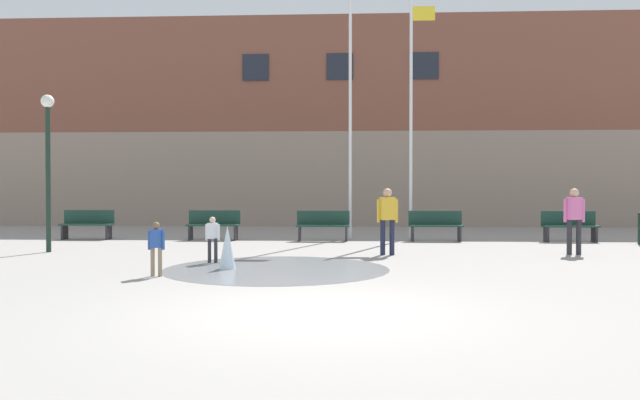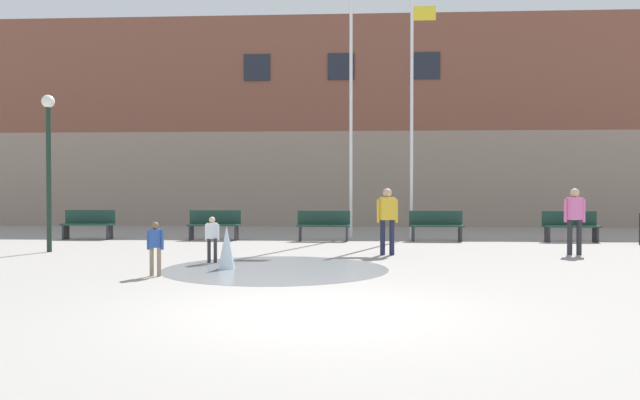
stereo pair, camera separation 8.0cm
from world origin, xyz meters
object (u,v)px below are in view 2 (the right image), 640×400
at_px(teen_by_trashcan, 575,216).
at_px(lamp_post_left_lane, 49,150).
at_px(park_bench_far_left, 88,224).
at_px(flagpole_left, 352,96).
at_px(park_bench_left_of_flagpoles, 214,224).
at_px(flagpole_right, 413,109).
at_px(park_bench_near_trashcan, 571,226).
at_px(park_bench_center, 324,225).
at_px(park_bench_under_right_flagpole, 436,225).
at_px(child_with_pink_shirt, 155,244).
at_px(child_in_fountain, 212,236).
at_px(adult_watching, 387,216).

distance_m(teen_by_trashcan, lamp_post_left_lane, 12.99).
bearing_deg(park_bench_far_left, flagpole_left, 6.90).
distance_m(park_bench_left_of_flagpoles, flagpole_left, 5.95).
bearing_deg(flagpole_right, park_bench_far_left, -174.41).
xyz_separation_m(park_bench_near_trashcan, lamp_post_left_lane, (-14.03, -3.68, 2.08)).
bearing_deg(lamp_post_left_lane, teen_by_trashcan, 0.24).
distance_m(teen_by_trashcan, flagpole_left, 8.02).
xyz_separation_m(park_bench_far_left, flagpole_left, (8.20, 0.99, 4.07)).
height_order(park_bench_center, flagpole_left, flagpole_left).
xyz_separation_m(park_bench_under_right_flagpole, flagpole_left, (-2.55, 1.10, 4.07)).
distance_m(park_bench_far_left, child_with_pink_shirt, 9.19).
height_order(park_bench_near_trashcan, flagpole_left, flagpole_left).
relative_size(child_in_fountain, flagpole_right, 0.13).
bearing_deg(flagpole_left, park_bench_far_left, -173.10).
relative_size(park_bench_center, child_in_fountain, 1.62).
bearing_deg(child_with_pink_shirt, park_bench_left_of_flagpoles, -122.47).
xyz_separation_m(park_bench_under_right_flagpole, child_with_pink_shirt, (-6.06, -7.79, 0.10)).
bearing_deg(child_in_fountain, park_bench_left_of_flagpoles, 47.86).
height_order(park_bench_left_of_flagpoles, park_bench_near_trashcan, same).
bearing_deg(park_bench_under_right_flagpole, flagpole_left, 156.54).
bearing_deg(child_with_pink_shirt, child_in_fountain, -143.05).
height_order(park_bench_near_trashcan, lamp_post_left_lane, lamp_post_left_lane).
relative_size(park_bench_under_right_flagpole, child_with_pink_shirt, 1.62).
height_order(park_bench_left_of_flagpoles, child_in_fountain, child_in_fountain).
height_order(flagpole_left, flagpole_right, flagpole_left).
bearing_deg(park_bench_near_trashcan, teen_by_trashcan, -107.47).
xyz_separation_m(child_in_fountain, adult_watching, (3.81, 1.77, 0.35)).
bearing_deg(park_bench_near_trashcan, park_bench_center, -179.32).
bearing_deg(child_in_fountain, park_bench_far_left, 77.40).
bearing_deg(park_bench_far_left, park_bench_center, -1.79).
height_order(park_bench_near_trashcan, child_with_pink_shirt, child_with_pink_shirt).
height_order(park_bench_center, park_bench_near_trashcan, same).
height_order(child_in_fountain, flagpole_left, flagpole_left).
bearing_deg(child_in_fountain, park_bench_center, 14.98).
bearing_deg(park_bench_under_right_flagpole, park_bench_center, -178.01).
relative_size(child_in_fountain, lamp_post_left_lane, 0.25).
distance_m(park_bench_left_of_flagpoles, child_in_fountain, 5.92).
relative_size(park_bench_far_left, flagpole_left, 0.19).
bearing_deg(flagpole_right, child_in_fountain, -125.46).
distance_m(park_bench_near_trashcan, child_with_pink_shirt, 12.66).
bearing_deg(child_in_fountain, lamp_post_left_lane, 101.65).
distance_m(park_bench_left_of_flagpoles, park_bench_under_right_flagpole, 6.76).
height_order(child_with_pink_shirt, adult_watching, adult_watching).
xyz_separation_m(child_with_pink_shirt, flagpole_right, (5.44, 8.90, 3.54)).
xyz_separation_m(child_in_fountain, flagpole_right, (4.87, 6.85, 3.54)).
xyz_separation_m(park_bench_far_left, park_bench_center, (7.36, -0.23, 0.00)).
distance_m(child_with_pink_shirt, lamp_post_left_lane, 6.06).
distance_m(park_bench_under_right_flagpole, teen_by_trashcan, 4.63).
xyz_separation_m(park_bench_left_of_flagpoles, flagpole_left, (4.21, 1.06, 4.07)).
distance_m(park_bench_near_trashcan, flagpole_right, 5.95).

